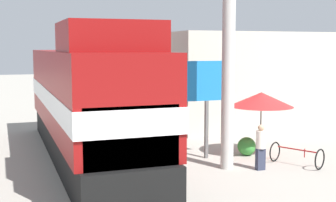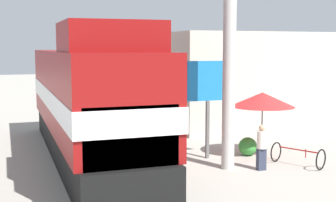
{
  "view_description": "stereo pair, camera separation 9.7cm",
  "coord_description": "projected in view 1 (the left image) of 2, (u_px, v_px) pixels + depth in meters",
  "views": [
    {
      "loc": [
        -3.04,
        -15.52,
        4.23
      ],
      "look_at": [
        1.2,
        -3.74,
        2.78
      ],
      "focal_mm": 50.0,
      "sensor_mm": 36.0,
      "label": 1
    },
    {
      "loc": [
        -2.95,
        -15.55,
        4.23
      ],
      "look_at": [
        1.2,
        -3.74,
        2.78
      ],
      "focal_mm": 50.0,
      "sensor_mm": 36.0,
      "label": 2
    }
  ],
  "objects": [
    {
      "name": "locomotive",
      "position": [
        88.0,
        102.0,
        17.4
      ],
      "size": [
        2.96,
        13.72,
        4.96
      ],
      "color": "black",
      "rests_on": "ground_plane"
    },
    {
      "name": "shrub_cluster",
      "position": [
        247.0,
        146.0,
        18.31
      ],
      "size": [
        0.72,
        0.72,
        0.72
      ],
      "primitive_type": "sphere",
      "color": "#388C38",
      "rests_on": "ground_plane"
    },
    {
      "name": "utility_pole",
      "position": [
        229.0,
        47.0,
        15.89
      ],
      "size": [
        1.8,
        0.45,
        8.35
      ],
      "color": "#B2B2AD",
      "rests_on": "ground_plane"
    },
    {
      "name": "vendor_umbrella",
      "position": [
        261.0,
        99.0,
        18.01
      ],
      "size": [
        2.47,
        2.47,
        2.5
      ],
      "color": "#4C4C4C",
      "rests_on": "ground_plane"
    },
    {
      "name": "building_block_distant",
      "position": [
        241.0,
        79.0,
        25.55
      ],
      "size": [
        8.55,
        5.78,
        4.98
      ],
      "primitive_type": "cube",
      "color": "#B7B2A3",
      "rests_on": "ground_plane"
    },
    {
      "name": "billboard_sign",
      "position": [
        207.0,
        88.0,
        17.59
      ],
      "size": [
        1.66,
        0.12,
        3.71
      ],
      "color": "#595959",
      "rests_on": "ground_plane"
    },
    {
      "name": "bicycle",
      "position": [
        297.0,
        155.0,
        16.74
      ],
      "size": [
        1.48,
        1.94,
        0.74
      ],
      "rotation": [
        0.0,
        0.0,
        0.48
      ],
      "color": "black",
      "rests_on": "ground_plane"
    },
    {
      "name": "rail_far",
      "position": [
        119.0,
        167.0,
        16.24
      ],
      "size": [
        0.08,
        30.76,
        0.15
      ],
      "primitive_type": "cube",
      "color": "#4C4742",
      "rests_on": "ground_plane"
    },
    {
      "name": "ground_plane",
      "position": [
        98.0,
        171.0,
        16.01
      ],
      "size": [
        120.0,
        120.0,
        0.0
      ],
      "primitive_type": "plane",
      "color": "gray"
    },
    {
      "name": "person_bystander",
      "position": [
        261.0,
        146.0,
        16.08
      ],
      "size": [
        0.34,
        0.34,
        1.58
      ],
      "color": "#2D3347",
      "rests_on": "ground_plane"
    },
    {
      "name": "rail_near",
      "position": [
        77.0,
        171.0,
        15.76
      ],
      "size": [
        0.08,
        30.76,
        0.15
      ],
      "primitive_type": "cube",
      "color": "#4C4742",
      "rests_on": "ground_plane"
    }
  ]
}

